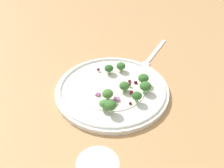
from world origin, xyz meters
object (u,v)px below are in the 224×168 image
Objects in this scene: plate at (112,90)px; broccoli_floret_2 at (111,106)px; fork at (152,55)px; broccoli_floret_1 at (108,94)px; broccoli_floret_0 at (143,78)px.

broccoli_floret_2 reaches higher than plate.
plate is 21.13cm from fork.
broccoli_floret_2 is (-8.54, 0.88, 2.61)cm from plate.
broccoli_floret_1 is at bearing 144.29° from fork.
fork is at bearing -19.70° from broccoli_floret_0.
broccoli_floret_2 is 0.17× the size of fork.
broccoli_floret_1 is at bearing 120.54° from broccoli_floret_0.
fork is (14.98, -5.36, -2.81)cm from broccoli_floret_0.
broccoli_floret_2 reaches higher than broccoli_floret_0.
fork is at bearing -39.54° from plate.
broccoli_floret_2 is at bearing 174.13° from plate.
plate is at bearing -5.87° from broccoli_floret_2.
broccoli_floret_0 is 10.89cm from broccoli_floret_1.
broccoli_floret_1 is 25.44cm from fork.
broccoli_floret_0 is 0.17× the size of fork.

